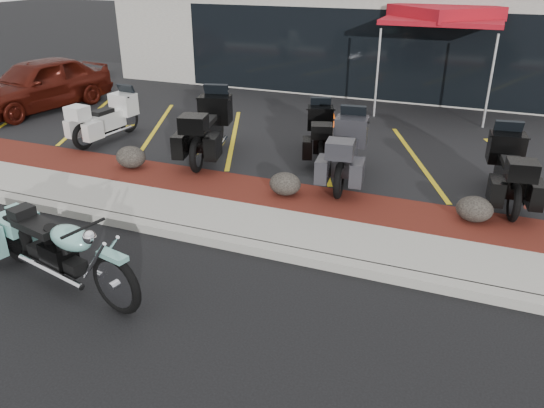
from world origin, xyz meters
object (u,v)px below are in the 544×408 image
at_px(touring_white, 128,109).
at_px(parked_car, 38,84).
at_px(popup_canopy, 444,15).
at_px(traffic_cone, 333,118).
at_px(hero_cruiser, 115,275).

distance_m(touring_white, parked_car, 3.81).
bearing_deg(touring_white, parked_car, 82.17).
distance_m(touring_white, popup_canopy, 8.77).
relative_size(touring_white, popup_canopy, 0.57).
distance_m(parked_car, traffic_cone, 8.43).
bearing_deg(hero_cruiser, popup_canopy, 90.04).
height_order(parked_car, popup_canopy, popup_canopy).
relative_size(hero_cruiser, parked_car, 0.74).
distance_m(traffic_cone, popup_canopy, 4.26).
height_order(hero_cruiser, parked_car, parked_car).
relative_size(touring_white, traffic_cone, 5.22).
xyz_separation_m(touring_white, parked_car, (-3.69, 0.94, 0.13)).
bearing_deg(popup_canopy, touring_white, -155.85).
bearing_deg(hero_cruiser, parked_car, 151.01).
bearing_deg(parked_car, traffic_cone, 20.79).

